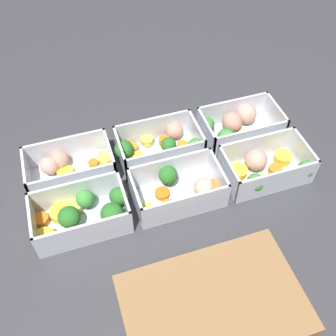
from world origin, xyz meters
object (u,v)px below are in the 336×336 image
at_px(container_far_left, 265,168).
at_px(container_far_center, 180,188).
at_px(container_near_left, 237,126).
at_px(container_far_right, 83,214).
at_px(container_near_right, 68,167).
at_px(container_near_center, 159,146).

xyz_separation_m(container_far_left, container_far_center, (0.18, -0.01, 0.00)).
distance_m(container_near_left, container_far_center, 0.21).
height_order(container_far_left, container_far_right, same).
bearing_deg(container_near_right, container_far_right, 93.32).
height_order(container_near_left, container_near_center, same).
bearing_deg(container_far_right, container_near_left, -161.55).
relative_size(container_far_left, container_far_center, 1.00).
relative_size(container_far_center, container_far_right, 0.93).
bearing_deg(container_near_center, container_far_right, 32.90).
bearing_deg(container_near_right, container_near_center, 178.91).
relative_size(container_near_left, container_near_center, 0.95).
relative_size(container_near_left, container_far_center, 0.98).
relative_size(container_near_center, container_far_center, 1.03).
xyz_separation_m(container_near_right, container_far_center, (-0.19, 0.12, 0.00)).
bearing_deg(container_near_center, container_near_left, -179.17).
distance_m(container_near_left, container_far_left, 0.12).
relative_size(container_near_left, container_far_right, 0.91).
bearing_deg(container_near_left, container_far_right, 18.45).
xyz_separation_m(container_near_left, container_far_center, (0.17, 0.12, -0.00)).
height_order(container_near_right, container_far_right, same).
relative_size(container_near_center, container_near_right, 1.00).
distance_m(container_far_center, container_far_right, 0.18).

